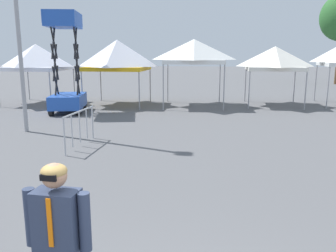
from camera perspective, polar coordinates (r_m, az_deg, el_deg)
canopy_tent_behind_center at (r=20.35m, az=-20.64°, el=10.43°), size 3.09×3.09×3.20m
canopy_tent_right_of_center at (r=18.84m, az=-8.23°, el=11.34°), size 3.07×3.07×3.40m
canopy_tent_behind_right at (r=18.36m, az=4.26°, el=12.00°), size 3.22×3.22×3.42m
canopy_tent_left_of_center at (r=19.27m, az=17.00°, el=10.47°), size 2.86×2.86×3.06m
scissor_lift at (r=16.92m, az=-16.09°, el=6.60°), size 1.85×2.54×4.50m
person_foreground at (r=3.58m, az=-17.35°, el=-17.27°), size 0.65×0.27×1.78m
crowd_barrier_near_person at (r=10.64m, az=-14.22°, el=0.70°), size 0.14×2.10×1.08m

